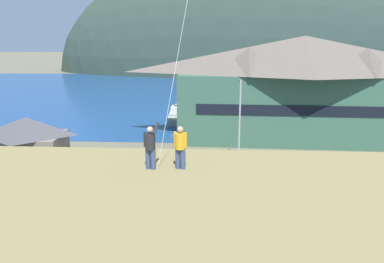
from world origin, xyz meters
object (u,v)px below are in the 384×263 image
wharf_dock (204,116)px  parking_light_pole (240,117)px  moored_boat_wharfside (178,116)px  parked_car_mid_row_far (263,197)px  person_kite_flyer (150,146)px  parked_car_front_row_red (177,167)px  harbor_lodge (302,86)px  parked_car_lone_by_shed (299,166)px  storage_shed_near_lot (28,143)px  parked_car_front_row_silver (133,198)px  person_companion (180,146)px  moored_boat_inner_slip (180,114)px  moored_boat_outer_mooring (227,114)px  parked_car_mid_row_near (383,176)px  parked_car_mid_row_center (20,187)px

wharf_dock → parking_light_pole: bearing=-79.9°
moored_boat_wharfside → parked_car_mid_row_far: size_ratio=1.90×
moored_boat_wharfside → person_kite_flyer: 40.05m
parked_car_mid_row_far → parked_car_front_row_red: 8.73m
harbor_lodge → parked_car_front_row_red: harbor_lodge is taller
parked_car_lone_by_shed → harbor_lodge: bearing=78.2°
storage_shed_near_lot → wharf_dock: 27.99m
parked_car_lone_by_shed → parked_car_front_row_silver: bearing=-149.2°
parked_car_mid_row_far → parked_car_front_row_red: (-6.43, 5.92, 0.00)m
harbor_lodge → person_companion: size_ratio=17.03×
wharf_dock → parked_car_front_row_red: (-1.54, -25.27, 0.71)m
moored_boat_inner_slip → parked_car_lone_by_shed: 26.63m
harbor_lodge → moored_boat_inner_slip: size_ratio=4.33×
parked_car_mid_row_far → parked_car_front_row_red: bearing=137.4°
moored_boat_outer_mooring → parked_car_front_row_silver: size_ratio=1.63×
parked_car_front_row_red → person_kite_flyer: bearing=-88.2°
parked_car_front_row_silver → parked_car_mid_row_near: (18.65, 5.44, 0.00)m
moored_boat_outer_mooring → parked_car_lone_by_shed: moored_boat_outer_mooring is taller
storage_shed_near_lot → parked_car_front_row_silver: size_ratio=1.60×
moored_boat_inner_slip → parked_car_mid_row_center: size_ratio=1.61×
storage_shed_near_lot → person_companion: bearing=-49.2°
parked_car_front_row_silver → person_kite_flyer: person_kite_flyer is taller
parked_car_mid_row_center → parked_car_mid_row_far: bearing=-2.9°
moored_boat_inner_slip → person_kite_flyer: 41.18m
storage_shed_near_lot → parked_car_lone_by_shed: size_ratio=1.58×
wharf_dock → person_kite_flyer: person_kite_flyer is taller
moored_boat_outer_mooring → person_companion: 41.68m
parked_car_mid_row_center → parking_light_pole: (16.27, 9.08, 3.50)m
person_kite_flyer → storage_shed_near_lot: bearing=128.3°
storage_shed_near_lot → parked_car_front_row_silver: (11.04, -8.25, -1.44)m
parked_car_lone_by_shed → parked_car_front_row_red: (-10.26, -0.96, 0.00)m
moored_boat_wharfside → person_kite_flyer: person_kite_flyer is taller
harbor_lodge → moored_boat_wharfside: bearing=148.1°
storage_shed_near_lot → moored_boat_wharfside: bearing=62.6°
parked_car_mid_row_center → parked_car_mid_row_far: size_ratio=0.98×
storage_shed_near_lot → parking_light_pole: (18.74, 2.34, 2.06)m
person_companion → storage_shed_near_lot: bearing=130.8°
storage_shed_near_lot → parked_car_lone_by_shed: (23.66, -0.73, -1.44)m
parked_car_lone_by_shed → parked_car_mid_row_far: bearing=-119.2°
wharf_dock → moored_boat_wharfside: (-3.65, -1.77, 0.37)m
moored_boat_wharfside → parked_car_front_row_red: size_ratio=1.94×
parked_car_mid_row_center → parked_car_front_row_silver: bearing=-10.0°
parked_car_front_row_red → storage_shed_near_lot: bearing=172.8°
parked_car_mid_row_center → person_kite_flyer: (11.44, -10.86, 6.34)m
parked_car_front_row_silver → moored_boat_inner_slip: bearing=89.1°
parked_car_lone_by_shed → person_companion: size_ratio=2.47×
parked_car_mid_row_center → parked_car_front_row_red: same height
moored_boat_inner_slip → parked_car_front_row_silver: bearing=-90.9°
wharf_dock → parked_car_mid_row_far: 31.57m
parked_car_mid_row_near → wharf_dock: bearing=119.2°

